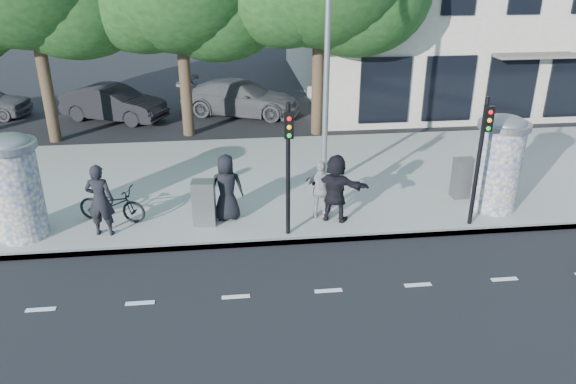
{
  "coord_description": "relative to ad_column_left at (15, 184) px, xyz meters",
  "views": [
    {
      "loc": [
        -2.03,
        -8.65,
        6.9
      ],
      "look_at": [
        -0.64,
        3.5,
        1.45
      ],
      "focal_mm": 35.0,
      "sensor_mm": 36.0,
      "label": 1
    }
  ],
  "objects": [
    {
      "name": "ground",
      "position": [
        7.2,
        -4.5,
        -1.54
      ],
      "size": [
        120.0,
        120.0,
        0.0
      ],
      "primitive_type": "plane",
      "color": "black",
      "rests_on": "ground"
    },
    {
      "name": "sidewalk",
      "position": [
        7.2,
        3.0,
        -1.46
      ],
      "size": [
        40.0,
        8.0,
        0.15
      ],
      "primitive_type": "cube",
      "color": "gray",
      "rests_on": "ground"
    },
    {
      "name": "curb",
      "position": [
        7.2,
        -0.95,
        -1.46
      ],
      "size": [
        40.0,
        0.1,
        0.16
      ],
      "primitive_type": "cube",
      "color": "slate",
      "rests_on": "ground"
    },
    {
      "name": "lane_dash_far",
      "position": [
        7.2,
        -3.1,
        -1.53
      ],
      "size": [
        32.0,
        0.12,
        0.01
      ],
      "primitive_type": "cube",
      "color": "silver",
      "rests_on": "ground"
    },
    {
      "name": "ad_column_left",
      "position": [
        0.0,
        0.0,
        0.0
      ],
      "size": [
        1.36,
        1.36,
        2.65
      ],
      "color": "beige",
      "rests_on": "sidewalk"
    },
    {
      "name": "ad_column_right",
      "position": [
        12.4,
        0.2,
        0.0
      ],
      "size": [
        1.36,
        1.36,
        2.65
      ],
      "color": "beige",
      "rests_on": "sidewalk"
    },
    {
      "name": "traffic_pole_near",
      "position": [
        6.6,
        -0.71,
        0.69
      ],
      "size": [
        0.22,
        0.31,
        3.4
      ],
      "color": "black",
      "rests_on": "sidewalk"
    },
    {
      "name": "traffic_pole_far",
      "position": [
        11.4,
        -0.71,
        0.69
      ],
      "size": [
        0.22,
        0.31,
        3.4
      ],
      "color": "black",
      "rests_on": "sidewalk"
    },
    {
      "name": "street_lamp",
      "position": [
        8.0,
        2.13,
        3.26
      ],
      "size": [
        0.25,
        0.93,
        8.0
      ],
      "color": "slate",
      "rests_on": "sidewalk"
    },
    {
      "name": "ped_a",
      "position": [
        5.1,
        0.35,
        -0.49
      ],
      "size": [
        0.89,
        0.59,
        1.79
      ],
      "primitive_type": "imported",
      "rotation": [
        0.0,
        0.0,
        3.12
      ],
      "color": "black",
      "rests_on": "sidewalk"
    },
    {
      "name": "ped_b",
      "position": [
        1.98,
        -0.16,
        -0.45
      ],
      "size": [
        0.74,
        0.53,
        1.88
      ],
      "primitive_type": "imported",
      "rotation": [
        0.0,
        0.0,
        3.01
      ],
      "color": "black",
      "rests_on": "sidewalk"
    },
    {
      "name": "ped_e",
      "position": [
        7.57,
        0.15,
        -0.59
      ],
      "size": [
        1.0,
        0.67,
        1.59
      ],
      "primitive_type": "imported",
      "rotation": [
        0.0,
        0.0,
        2.99
      ],
      "color": "#9F9FA2",
      "rests_on": "sidewalk"
    },
    {
      "name": "ped_f",
      "position": [
        7.91,
        -0.03,
        -0.48
      ],
      "size": [
        1.79,
        1.23,
        1.82
      ],
      "primitive_type": "imported",
      "rotation": [
        0.0,
        0.0,
        2.73
      ],
      "color": "black",
      "rests_on": "sidewalk"
    },
    {
      "name": "bicycle",
      "position": [
        2.09,
        0.57,
        -0.91
      ],
      "size": [
        1.13,
        1.94,
        0.96
      ],
      "primitive_type": "imported",
      "rotation": [
        0.0,
        0.0,
        1.28
      ],
      "color": "black",
      "rests_on": "sidewalk"
    },
    {
      "name": "cabinet_left",
      "position": [
        4.5,
        0.11,
        -0.78
      ],
      "size": [
        0.61,
        0.47,
        1.21
      ],
      "primitive_type": "cube",
      "rotation": [
        0.0,
        0.0,
        -0.09
      ],
      "color": "#5D5F61",
      "rests_on": "sidewalk"
    },
    {
      "name": "cabinet_right",
      "position": [
        11.83,
        1.0,
        -0.8
      ],
      "size": [
        0.58,
        0.43,
        1.17
      ],
      "primitive_type": "cube",
      "rotation": [
        0.0,
        0.0,
        0.05
      ],
      "color": "#5C5E60",
      "rests_on": "sidewalk"
    },
    {
      "name": "car_mid",
      "position": [
        0.5,
        10.56,
        -0.81
      ],
      "size": [
        3.21,
        4.66,
        1.46
      ],
      "primitive_type": "imported",
      "rotation": [
        0.0,
        0.0,
        1.15
      ],
      "color": "black",
      "rests_on": "ground"
    },
    {
      "name": "car_right",
      "position": [
        5.83,
        10.82,
        -0.79
      ],
      "size": [
        3.69,
        5.57,
        1.5
      ],
      "primitive_type": "imported",
      "rotation": [
        0.0,
        0.0,
        1.23
      ],
      "color": "#4E5155",
      "rests_on": "ground"
    }
  ]
}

